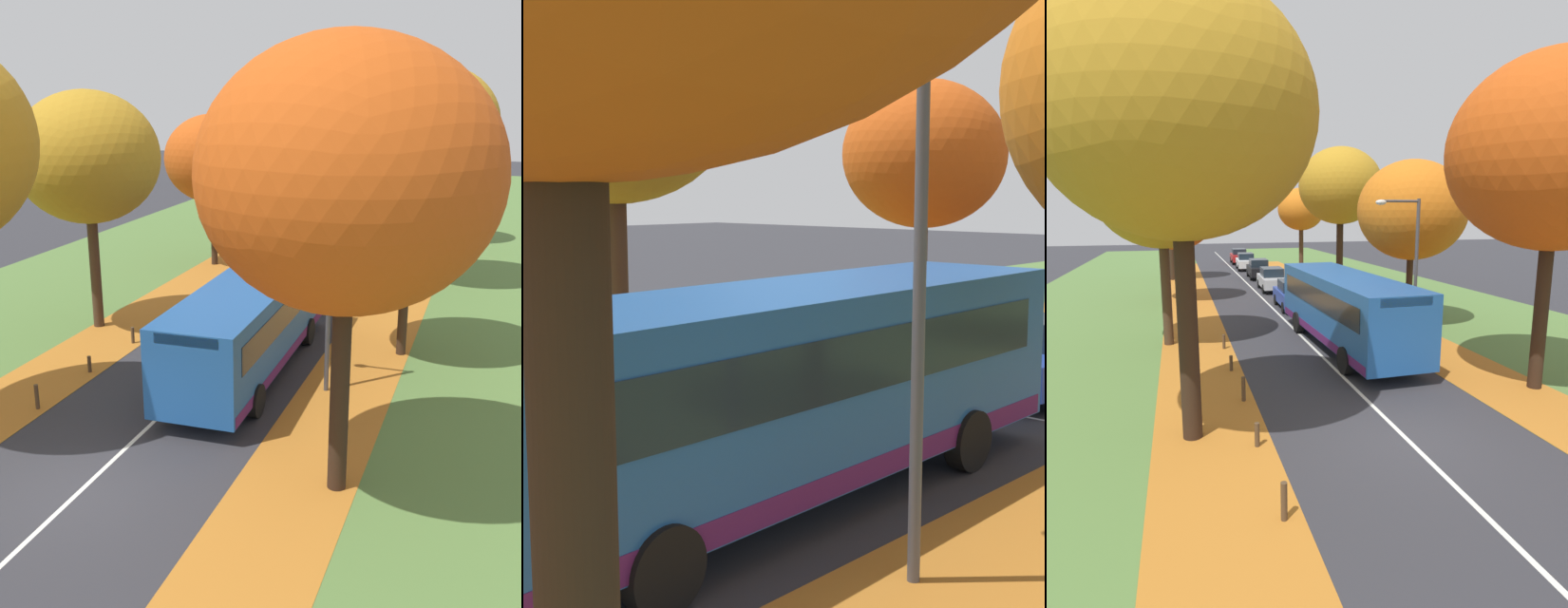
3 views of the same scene
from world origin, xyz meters
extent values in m
plane|color=#2D2D33|center=(0.00, 0.00, 0.00)|extent=(160.00, 160.00, 0.00)
cube|color=#517538|center=(-9.20, 20.00, 0.00)|extent=(12.00, 90.00, 0.01)
cube|color=#B26B23|center=(-4.60, 14.00, 0.01)|extent=(2.80, 60.00, 0.00)
cube|color=#517538|center=(9.20, 20.00, 0.00)|extent=(12.00, 90.00, 0.01)
cube|color=#B26B23|center=(4.60, 14.00, 0.01)|extent=(2.80, 60.00, 0.00)
cube|color=silver|center=(0.00, 20.00, 0.00)|extent=(0.12, 80.00, 0.01)
cylinder|color=#422D1E|center=(-5.72, 10.40, 2.21)|extent=(0.40, 0.40, 4.42)
ellipsoid|color=#B27F1E|center=(-5.72, 10.40, 6.39)|extent=(5.26, 5.26, 4.73)
cylinder|color=#382619|center=(-5.24, 20.95, 1.79)|extent=(0.32, 0.32, 3.58)
ellipsoid|color=#C64C14|center=(-5.24, 20.95, 5.38)|extent=(4.81, 4.81, 4.33)
cylinder|color=black|center=(-5.62, 31.04, 2.73)|extent=(0.49, 0.49, 5.46)
ellipsoid|color=orange|center=(-5.62, 31.04, 7.14)|extent=(4.47, 4.47, 4.03)
cylinder|color=black|center=(5.52, 2.10, 2.39)|extent=(0.43, 0.43, 4.79)
ellipsoid|color=#C64C14|center=(5.52, 2.10, 7.14)|extent=(6.26, 6.26, 5.64)
cylinder|color=#382619|center=(5.71, 11.13, 1.81)|extent=(0.33, 0.33, 3.61)
ellipsoid|color=orange|center=(5.71, 11.13, 5.58)|extent=(5.24, 5.24, 4.72)
cylinder|color=black|center=(5.41, 20.70, 2.58)|extent=(0.46, 0.46, 5.15)
ellipsoid|color=#B27F1E|center=(5.41, 20.70, 7.24)|extent=(5.56, 5.56, 5.00)
cylinder|color=#422D1E|center=(5.23, 30.38, 2.16)|extent=(0.39, 0.39, 4.31)
ellipsoid|color=orange|center=(5.23, 30.38, 5.82)|extent=(4.01, 4.01, 3.61)
cylinder|color=#4C3823|center=(-3.52, 3.40, 0.37)|extent=(0.12, 0.12, 0.75)
cylinder|color=#4C3823|center=(-3.57, 6.25, 0.28)|extent=(0.12, 0.12, 0.55)
cylinder|color=#4C3823|center=(-3.55, 9.10, 0.30)|extent=(0.12, 0.12, 0.60)
cylinder|color=#47474C|center=(4.00, 7.31, 3.00)|extent=(0.14, 0.14, 6.00)
cylinder|color=#47474C|center=(3.20, 7.31, 5.90)|extent=(1.60, 0.10, 0.10)
ellipsoid|color=silver|center=(2.40, 7.31, 5.85)|extent=(0.44, 0.28, 0.20)
cube|color=#1E5199|center=(1.29, 8.15, 1.73)|extent=(2.73, 10.45, 2.50)
cube|color=#19232D|center=(1.41, 3.01, 2.08)|extent=(2.30, 0.15, 1.30)
cube|color=#19232D|center=(1.29, 8.15, 2.13)|extent=(2.74, 9.21, 0.80)
cube|color=#4C1951|center=(1.29, 8.15, 0.66)|extent=(2.74, 10.25, 0.32)
cube|color=yellow|center=(1.41, 2.99, 2.80)|extent=(1.75, 0.12, 0.28)
cylinder|color=black|center=(2.55, 4.96, 0.48)|extent=(0.32, 0.97, 0.96)
cylinder|color=black|center=(0.18, 4.90, 0.48)|extent=(0.32, 0.97, 0.96)
cylinder|color=black|center=(2.42, 11.04, 0.48)|extent=(0.32, 0.97, 0.96)
cylinder|color=black|center=(0.04, 10.99, 0.48)|extent=(0.32, 0.97, 0.96)
cube|color=#233D9E|center=(1.16, 16.58, 0.67)|extent=(1.85, 4.26, 0.70)
cube|color=#19232D|center=(1.16, 16.73, 1.32)|extent=(1.52, 2.07, 0.60)
cylinder|color=black|center=(1.89, 15.25, 0.32)|extent=(0.24, 0.65, 0.64)
cylinder|color=black|center=(0.33, 15.31, 0.32)|extent=(0.24, 0.65, 0.64)
cylinder|color=black|center=(1.98, 17.85, 0.32)|extent=(0.24, 0.65, 0.64)
cylinder|color=black|center=(0.42, 17.91, 0.32)|extent=(0.24, 0.65, 0.64)
cube|color=#B7BABF|center=(1.26, 23.41, 0.67)|extent=(1.86, 4.26, 0.70)
cube|color=#19232D|center=(1.26, 23.56, 1.32)|extent=(1.52, 2.07, 0.60)
cylinder|color=black|center=(1.99, 22.08, 0.32)|extent=(0.24, 0.65, 0.64)
cylinder|color=black|center=(0.43, 22.13, 0.32)|extent=(0.24, 0.65, 0.64)
cylinder|color=black|center=(2.09, 24.68, 0.32)|extent=(0.24, 0.65, 0.64)
cylinder|color=black|center=(0.52, 24.74, 0.32)|extent=(0.24, 0.65, 0.64)
cube|color=black|center=(1.42, 30.19, 0.67)|extent=(1.87, 4.27, 0.70)
cube|color=#19232D|center=(1.42, 30.34, 1.32)|extent=(1.53, 2.07, 0.60)
cylinder|color=black|center=(2.15, 28.85, 0.32)|extent=(0.25, 0.65, 0.64)
cylinder|color=black|center=(0.58, 28.92, 0.32)|extent=(0.25, 0.65, 0.64)
cylinder|color=black|center=(2.25, 31.46, 0.32)|extent=(0.25, 0.65, 0.64)
cylinder|color=black|center=(0.69, 31.52, 0.32)|extent=(0.25, 0.65, 0.64)
cube|color=silver|center=(1.25, 36.78, 0.67)|extent=(1.90, 4.28, 0.70)
cube|color=#19232D|center=(1.25, 36.93, 1.32)|extent=(1.54, 2.08, 0.60)
cylinder|color=black|center=(1.96, 35.44, 0.32)|extent=(0.25, 0.65, 0.64)
cylinder|color=black|center=(0.40, 35.52, 0.32)|extent=(0.25, 0.65, 0.64)
cylinder|color=black|center=(2.09, 38.04, 0.32)|extent=(0.25, 0.65, 0.64)
cylinder|color=black|center=(0.53, 38.12, 0.32)|extent=(0.25, 0.65, 0.64)
cube|color=#B21919|center=(1.36, 42.88, 0.67)|extent=(1.83, 4.25, 0.70)
cube|color=#19232D|center=(1.36, 43.03, 1.32)|extent=(1.51, 2.06, 0.60)
cylinder|color=black|center=(2.10, 41.55, 0.32)|extent=(0.24, 0.65, 0.64)
cylinder|color=black|center=(0.54, 41.60, 0.32)|extent=(0.24, 0.65, 0.64)
cylinder|color=black|center=(2.18, 44.16, 0.32)|extent=(0.24, 0.65, 0.64)
cylinder|color=black|center=(0.62, 44.21, 0.32)|extent=(0.24, 0.65, 0.64)
camera|label=1|loc=(8.49, -12.13, 8.90)|focal=42.00mm
camera|label=2|loc=(9.07, -0.12, 4.29)|focal=50.00mm
camera|label=3|loc=(-5.18, -9.76, 5.41)|focal=28.00mm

